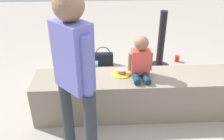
{
  "coord_description": "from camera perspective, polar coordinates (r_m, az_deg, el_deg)",
  "views": [
    {
      "loc": [
        -0.42,
        -2.41,
        1.92
      ],
      "look_at": [
        -0.31,
        -0.28,
        0.75
      ],
      "focal_mm": 38.92,
      "sensor_mm": 36.0,
      "label": 1
    }
  ],
  "objects": [
    {
      "name": "handbag_brown_canvas",
      "position": [
        3.71,
        6.7,
        -0.28
      ],
      "size": [
        0.31,
        0.13,
        0.36
      ],
      "color": "brown",
      "rests_on": "ground_plane"
    },
    {
      "name": "gift_bag",
      "position": [
        3.64,
        -5.17,
        -0.39
      ],
      "size": [
        0.24,
        0.11,
        0.35
      ],
      "color": "#4C99E0",
      "rests_on": "ground_plane"
    },
    {
      "name": "water_bottle_far_side",
      "position": [
        3.86,
        -7.41,
        0.21
      ],
      "size": [
        0.07,
        0.07,
        0.2
      ],
      "color": "silver",
      "rests_on": "ground_plane"
    },
    {
      "name": "handbag_black_leather",
      "position": [
        4.11,
        -2.11,
        2.64
      ],
      "size": [
        0.34,
        0.12,
        0.33
      ],
      "color": "black",
      "rests_on": "ground_plane"
    },
    {
      "name": "railing_post",
      "position": [
        3.98,
        11.32,
        4.94
      ],
      "size": [
        0.36,
        0.36,
        0.96
      ],
      "color": "black",
      "rests_on": "ground_plane"
    },
    {
      "name": "concrete_ledge",
      "position": [
        2.96,
        5.72,
        -5.71
      ],
      "size": [
        2.41,
        0.51,
        0.5
      ],
      "primitive_type": "cube",
      "color": "gray",
      "rests_on": "ground_plane"
    },
    {
      "name": "cake_box_white",
      "position": [
        3.95,
        -11.49,
        0.12
      ],
      "size": [
        0.31,
        0.3,
        0.13
      ],
      "primitive_type": "cube",
      "rotation": [
        0.0,
        0.0,
        -0.05
      ],
      "color": "white",
      "rests_on": "ground_plane"
    },
    {
      "name": "ground_plane",
      "position": [
        3.11,
        5.5,
        -9.51
      ],
      "size": [
        12.0,
        12.0,
        0.0
      ],
      "primitive_type": "plane",
      "color": "#A2998E"
    },
    {
      "name": "adult_standing",
      "position": [
        2.07,
        -8.97,
        0.77
      ],
      "size": [
        0.37,
        0.38,
        1.6
      ],
      "color": "#2C3339",
      "rests_on": "ground_plane"
    },
    {
      "name": "child_seated",
      "position": [
        2.75,
        6.76,
        2.47
      ],
      "size": [
        0.28,
        0.32,
        0.48
      ],
      "color": "#122D40",
      "rests_on": "concrete_ledge"
    },
    {
      "name": "party_cup_red",
      "position": [
        4.4,
        15.0,
        2.59
      ],
      "size": [
        0.08,
        0.08,
        0.11
      ],
      "primitive_type": "cylinder",
      "color": "red",
      "rests_on": "ground_plane"
    },
    {
      "name": "water_bottle_near_gift",
      "position": [
        3.65,
        -12.51,
        -1.85
      ],
      "size": [
        0.07,
        0.07,
        0.22
      ],
      "color": "silver",
      "rests_on": "ground_plane"
    },
    {
      "name": "cake_plate",
      "position": [
        2.85,
        2.22,
        -0.61
      ],
      "size": [
        0.22,
        0.22,
        0.07
      ],
      "color": "yellow",
      "rests_on": "concrete_ledge"
    }
  ]
}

